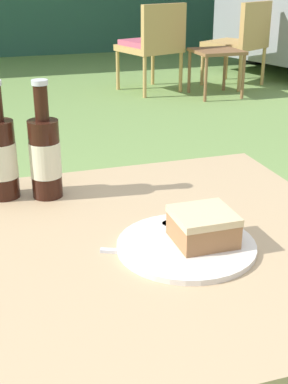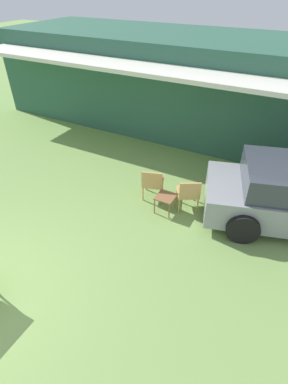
{
  "view_description": "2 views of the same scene",
  "coord_description": "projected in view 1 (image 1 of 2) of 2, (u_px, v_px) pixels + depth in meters",
  "views": [
    {
      "loc": [
        -0.29,
        -0.81,
        1.16
      ],
      "look_at": [
        0.0,
        0.1,
        0.75
      ],
      "focal_mm": 50.0,
      "sensor_mm": 36.0,
      "label": 1
    },
    {
      "loc": [
        4.14,
        -1.3,
        4.68
      ],
      "look_at": [
        1.71,
        3.27,
        0.9
      ],
      "focal_mm": 28.0,
      "sensor_mm": 36.0,
      "label": 2
    }
  ],
  "objects": [
    {
      "name": "cola_bottle_near",
      "position": [
        45.0,
        155.0,
        1.11
      ],
      "size": [
        0.07,
        0.07,
        0.25
      ],
      "color": "black",
      "rests_on": "patio_table"
    },
    {
      "name": "cake_on_plate",
      "position": [
        194.0,
        236.0,
        0.93
      ],
      "size": [
        0.24,
        0.24,
        0.07
      ],
      "color": "silver",
      "rests_on": "patio_table"
    },
    {
      "name": "patio_table",
      "position": [
        160.0,
        273.0,
        1.0
      ],
      "size": [
        0.74,
        0.77,
        0.7
      ],
      "color": "tan",
      "rests_on": "ground_plane"
    },
    {
      "name": "cola_bottle_far",
      "position": [
        1.0,
        156.0,
        1.11
      ],
      "size": [
        0.07,
        0.07,
        0.25
      ],
      "color": "black",
      "rests_on": "patio_table"
    },
    {
      "name": "wicker_chair_plain",
      "position": [
        242.0,
        39.0,
        5.46
      ],
      "size": [
        0.69,
        0.7,
        0.85
      ],
      "rotation": [
        0.0,
        0.0,
        3.66
      ],
      "color": "tan",
      "rests_on": "ground_plane"
    },
    {
      "name": "garden_side_table",
      "position": [
        217.0,
        56.0,
        5.08
      ],
      "size": [
        0.43,
        0.45,
        0.44
      ],
      "color": "brown",
      "rests_on": "ground_plane"
    },
    {
      "name": "fork",
      "position": [
        153.0,
        253.0,
        0.91
      ],
      "size": [
        0.17,
        0.08,
        0.01
      ],
      "color": "silver",
      "rests_on": "patio_table"
    },
    {
      "name": "loose_bottle_cap",
      "position": [
        169.0,
        225.0,
        1.01
      ],
      "size": [
        0.03,
        0.03,
        0.01
      ],
      "color": "silver",
      "rests_on": "patio_table"
    },
    {
      "name": "wicker_chair_cushioned",
      "position": [
        153.0,
        42.0,
        5.21
      ],
      "size": [
        0.64,
        0.65,
        0.85
      ],
      "rotation": [
        0.0,
        0.0,
        3.46
      ],
      "color": "tan",
      "rests_on": "ground_plane"
    }
  ]
}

